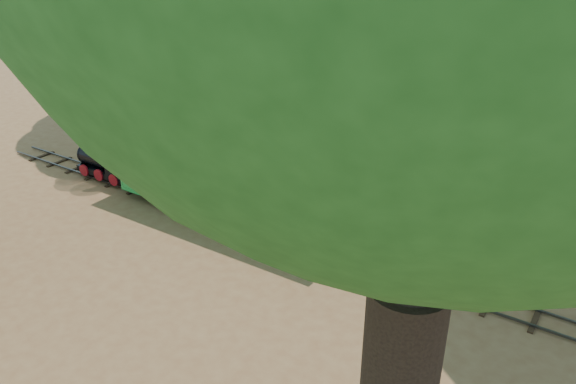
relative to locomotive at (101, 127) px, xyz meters
The scene contains 10 objects.
ground 6.75m from the locomotive, ahead, with size 90.00×90.00×0.00m, color olive.
track 6.74m from the locomotive, ahead, with size 22.00×1.00×0.10m.
locomotive is the anchor object (origin of this frame).
carriage_front 3.48m from the locomotive, ahead, with size 3.85×1.57×2.00m.
carriage_rear 7.30m from the locomotive, ahead, with size 3.85×1.57×2.00m.
fence 10.33m from the locomotive, 50.61° to the left, with size 18.10×0.10×1.00m.
shrub_west 9.47m from the locomotive, 78.88° to the left, with size 2.09×1.61×1.45m, color #2D6B1E.
shrub_mid_w 9.77m from the locomotive, 71.39° to the left, with size 2.84×2.18×1.96m, color #2D6B1E.
shrub_mid_e 14.80m from the locomotive, 38.68° to the left, with size 2.30×1.77×1.59m, color #2D6B1E.
shrub_east 15.52m from the locomotive, 36.55° to the left, with size 2.59×1.99×1.79m, color #2D6B1E.
Camera 1 is at (7.81, -10.95, 7.72)m, focal length 35.00 mm.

